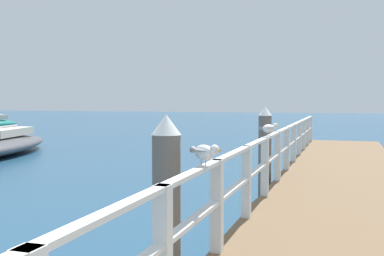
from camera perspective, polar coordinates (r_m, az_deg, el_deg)
name	(u,v)px	position (r m, az deg, el deg)	size (l,w,h in m)	color
pier_deck	(341,198)	(9.59, 17.58, -8.05)	(2.60, 20.20, 0.53)	brown
pier_railing	(278,150)	(9.54, 10.32, -2.67)	(0.12, 18.72, 0.99)	silver
dock_piling_near	(167,215)	(4.71, -3.10, -10.53)	(0.29, 0.29, 2.01)	#6B6056
dock_piling_far	(265,152)	(10.37, 8.81, -2.90)	(0.29, 0.29, 2.01)	#6B6056
seagull_foreground	(205,152)	(4.48, 1.55, -2.89)	(0.39, 0.34, 0.21)	white
seagull_background	(269,128)	(8.35, 9.30, 0.00)	(0.29, 0.43, 0.21)	white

